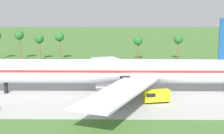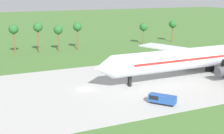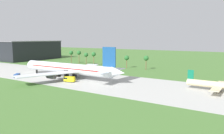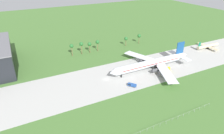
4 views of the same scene
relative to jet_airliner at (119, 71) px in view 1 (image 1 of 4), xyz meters
name	(u,v)px [view 1 (image 1 of 4)]	position (x,y,z in m)	size (l,w,h in m)	color
jet_airliner	(119,71)	(0.00, 0.00, 0.00)	(73.32, 62.54, 18.21)	silver
fuel_truck	(156,96)	(8.01, -8.15, -3.96)	(6.12, 3.22, 2.86)	black
palm_tree_row	(71,38)	(-18.39, 53.71, 3.24)	(75.33, 3.60, 11.79)	brown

